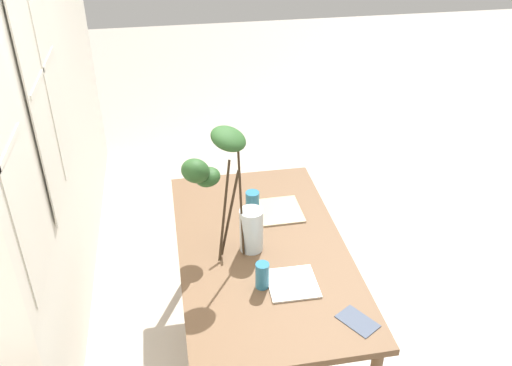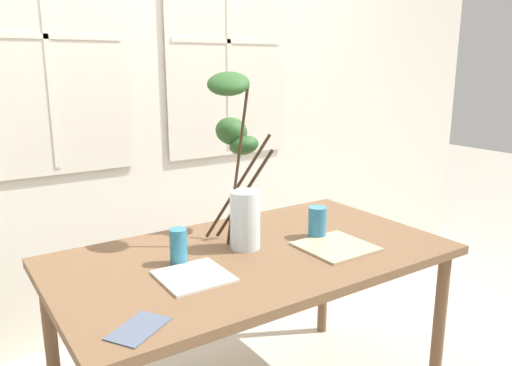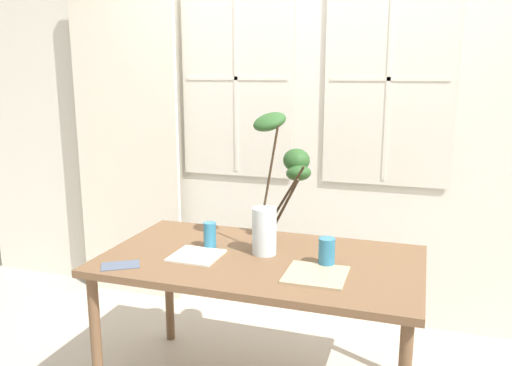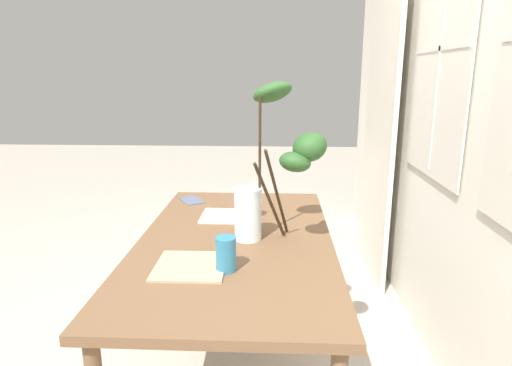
# 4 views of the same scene
# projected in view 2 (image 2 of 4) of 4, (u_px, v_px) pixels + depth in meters

# --- Properties ---
(back_wall_with_windows) EXTENTS (5.26, 0.14, 2.96)m
(back_wall_with_windows) POSITION_uv_depth(u_px,v_px,m) (142.00, 59.00, 2.63)
(back_wall_with_windows) COLOR silver
(back_wall_with_windows) RESTS_ON ground
(dining_table) EXTENTS (1.52, 0.86, 0.74)m
(dining_table) POSITION_uv_depth(u_px,v_px,m) (253.00, 268.00, 1.96)
(dining_table) COLOR brown
(dining_table) RESTS_ON ground
(vase_with_branches) EXTENTS (0.31, 0.42, 0.72)m
(vase_with_branches) POSITION_uv_depth(u_px,v_px,m) (238.00, 164.00, 2.02)
(vase_with_branches) COLOR silver
(vase_with_branches) RESTS_ON dining_table
(drinking_glass_blue_left) EXTENTS (0.06, 0.06, 0.13)m
(drinking_glass_blue_left) POSITION_uv_depth(u_px,v_px,m) (178.00, 246.00, 1.82)
(drinking_glass_blue_left) COLOR teal
(drinking_glass_blue_left) RESTS_ON dining_table
(drinking_glass_blue_right) EXTENTS (0.08, 0.08, 0.13)m
(drinking_glass_blue_right) POSITION_uv_depth(u_px,v_px,m) (317.00, 222.00, 2.10)
(drinking_glass_blue_right) COLOR teal
(drinking_glass_blue_right) RESTS_ON dining_table
(plate_square_left) EXTENTS (0.23, 0.23, 0.01)m
(plate_square_left) POSITION_uv_depth(u_px,v_px,m) (194.00, 276.00, 1.71)
(plate_square_left) COLOR silver
(plate_square_left) RESTS_ON dining_table
(plate_square_right) EXTENTS (0.27, 0.27, 0.01)m
(plate_square_right) POSITION_uv_depth(u_px,v_px,m) (336.00, 246.00, 1.99)
(plate_square_right) COLOR tan
(plate_square_right) RESTS_ON dining_table
(napkin_folded) EXTENTS (0.20, 0.18, 0.00)m
(napkin_folded) POSITION_uv_depth(u_px,v_px,m) (139.00, 329.00, 1.38)
(napkin_folded) COLOR #4C566B
(napkin_folded) RESTS_ON dining_table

